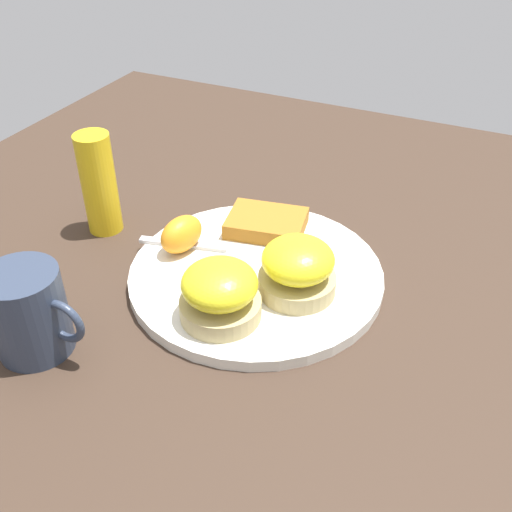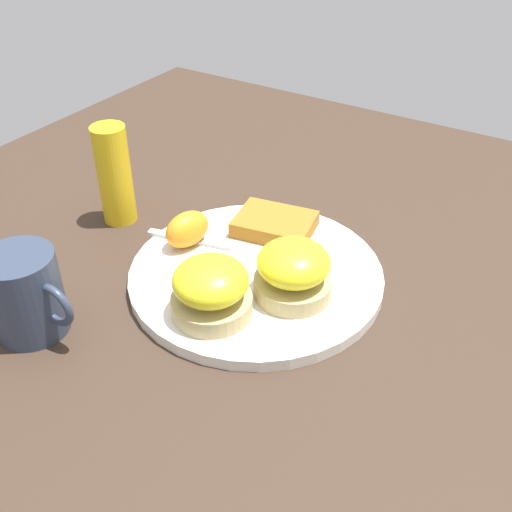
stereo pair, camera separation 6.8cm
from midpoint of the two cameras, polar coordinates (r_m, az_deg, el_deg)
ground_plane at (r=0.70m, az=-2.78°, el=-2.35°), size 1.10×1.10×0.00m
plate at (r=0.70m, az=-2.80°, el=-1.90°), size 0.29×0.29×0.01m
sandwich_benedict_left at (r=0.62m, az=-6.78°, el=-3.56°), size 0.09×0.09×0.06m
sandwich_benedict_right at (r=0.64m, az=0.98°, el=-1.28°), size 0.09×0.09×0.06m
hashbrown_patty at (r=0.76m, az=-1.57°, el=3.06°), size 0.11×0.09×0.02m
orange_wedge at (r=0.72m, az=-9.92°, el=1.85°), size 0.05×0.07×0.04m
fork at (r=0.72m, az=-4.80°, el=0.47°), size 0.21×0.07×0.00m
cup at (r=0.64m, az=-23.68°, el=-5.08°), size 0.11×0.08×0.09m
condiment_bottle at (r=0.79m, az=-17.16°, el=6.50°), size 0.04×0.04×0.13m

